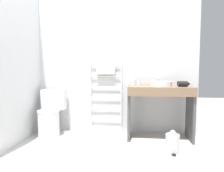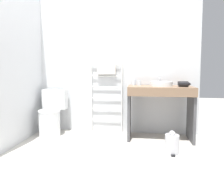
{
  "view_description": "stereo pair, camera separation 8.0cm",
  "coord_description": "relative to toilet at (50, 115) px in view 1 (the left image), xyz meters",
  "views": [
    {
      "loc": [
        0.38,
        -2.3,
        1.12
      ],
      "look_at": [
        0.03,
        0.78,
        0.87
      ],
      "focal_mm": 32.0,
      "sensor_mm": 36.0,
      "label": 1
    },
    {
      "loc": [
        0.45,
        -2.29,
        1.12
      ],
      "look_at": [
        0.03,
        0.78,
        0.87
      ],
      "focal_mm": 32.0,
      "sensor_mm": 36.0,
      "label": 2
    }
  ],
  "objects": [
    {
      "name": "ground_plane",
      "position": [
        1.04,
        -0.92,
        -0.34
      ],
      "size": [
        12.0,
        12.0,
        0.0
      ],
      "primitive_type": "plane",
      "color": "beige"
    },
    {
      "name": "hair_dryer",
      "position": [
        2.17,
        -0.04,
        0.56
      ],
      "size": [
        0.19,
        0.19,
        0.09
      ],
      "color": "black",
      "rests_on": "vanity_counter"
    },
    {
      "name": "vanity_counter",
      "position": [
        1.82,
        0.01,
        0.25
      ],
      "size": [
        1.01,
        0.52,
        0.86
      ],
      "color": "#84664C",
      "rests_on": "ground_plane"
    },
    {
      "name": "cup_near_edge",
      "position": [
        1.49,
        0.17,
        0.56
      ],
      "size": [
        0.07,
        0.07,
        0.08
      ],
      "color": "silver",
      "rests_on": "vanity_counter"
    },
    {
      "name": "trash_bin",
      "position": [
        1.94,
        -0.52,
        -0.21
      ],
      "size": [
        0.19,
        0.22,
        0.31
      ],
      "color": "silver",
      "rests_on": "ground_plane"
    },
    {
      "name": "wall_back",
      "position": [
        1.04,
        0.37,
        0.88
      ],
      "size": [
        2.94,
        0.12,
        2.44
      ],
      "primitive_type": "cube",
      "color": "silver",
      "rests_on": "ground_plane"
    },
    {
      "name": "wall_side",
      "position": [
        -0.37,
        -0.3,
        0.88
      ],
      "size": [
        0.12,
        1.85,
        2.44
      ],
      "primitive_type": "cube",
      "color": "silver",
      "rests_on": "ground_plane"
    },
    {
      "name": "sink_basin",
      "position": [
        1.85,
        0.05,
        0.56
      ],
      "size": [
        0.35,
        0.35,
        0.07
      ],
      "color": "white",
      "rests_on": "vanity_counter"
    },
    {
      "name": "cup_near_wall",
      "position": [
        1.4,
        0.2,
        0.56
      ],
      "size": [
        0.07,
        0.07,
        0.09
      ],
      "color": "silver",
      "rests_on": "vanity_counter"
    },
    {
      "name": "toilet",
      "position": [
        0.0,
        0.0,
        0.0
      ],
      "size": [
        0.42,
        0.51,
        0.78
      ],
      "color": "white",
      "rests_on": "ground_plane"
    },
    {
      "name": "faucet",
      "position": [
        1.85,
        0.24,
        0.6
      ],
      "size": [
        0.02,
        0.1,
        0.13
      ],
      "color": "silver",
      "rests_on": "vanity_counter"
    },
    {
      "name": "towel_radiator",
      "position": [
        0.92,
        0.27,
        0.52
      ],
      "size": [
        0.57,
        0.06,
        1.26
      ],
      "color": "white",
      "rests_on": "ground_plane"
    }
  ]
}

